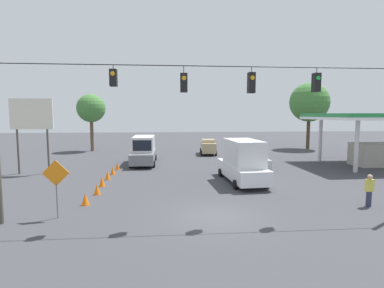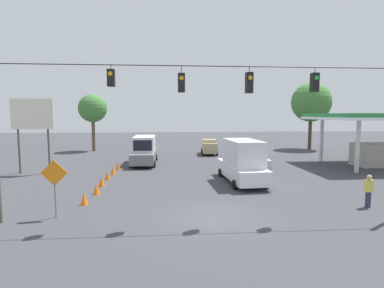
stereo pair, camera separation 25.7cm
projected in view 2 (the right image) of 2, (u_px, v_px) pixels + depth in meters
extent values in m
plane|color=#3D3D42|center=(214.00, 216.00, 14.76)|extent=(140.00, 140.00, 0.00)
cylinder|color=black|center=(216.00, 66.00, 13.91)|extent=(20.03, 0.04, 0.04)
cube|color=black|center=(315.00, 82.00, 14.35)|extent=(0.32, 0.36, 0.89)
cylinder|color=black|center=(315.00, 70.00, 14.29)|extent=(0.03, 0.03, 0.26)
cylinder|color=green|center=(317.00, 78.00, 14.14)|extent=(0.20, 0.02, 0.20)
cube|color=black|center=(249.00, 83.00, 14.11)|extent=(0.32, 0.36, 0.97)
cylinder|color=black|center=(249.00, 69.00, 14.05)|extent=(0.03, 0.03, 0.26)
cylinder|color=orange|center=(250.00, 78.00, 13.90)|extent=(0.20, 0.02, 0.20)
cube|color=black|center=(181.00, 83.00, 13.86)|extent=(0.32, 0.36, 0.87)
cylinder|color=black|center=(181.00, 70.00, 13.80)|extent=(0.03, 0.03, 0.34)
cylinder|color=orange|center=(182.00, 78.00, 13.66)|extent=(0.20, 0.02, 0.20)
cube|color=black|center=(111.00, 78.00, 13.60)|extent=(0.32, 0.36, 0.77)
cylinder|color=black|center=(111.00, 67.00, 13.55)|extent=(0.03, 0.03, 0.20)
cylinder|color=orange|center=(110.00, 73.00, 13.39)|extent=(0.20, 0.02, 0.20)
cube|color=slate|center=(144.00, 156.00, 30.36)|extent=(2.22, 6.84, 1.00)
cube|color=silver|center=(144.00, 143.00, 30.58)|extent=(2.04, 4.38, 1.46)
cube|color=black|center=(143.00, 146.00, 28.40)|extent=(1.76, 0.02, 1.02)
cylinder|color=black|center=(131.00, 164.00, 28.13)|extent=(0.22, 0.64, 0.64)
cylinder|color=black|center=(154.00, 164.00, 28.29)|extent=(0.22, 0.64, 0.64)
cylinder|color=black|center=(136.00, 158.00, 32.53)|extent=(0.22, 0.64, 0.64)
cylinder|color=black|center=(156.00, 157.00, 32.70)|extent=(0.22, 0.64, 0.64)
cube|color=#A8AAB2|center=(253.00, 161.00, 27.12)|extent=(2.61, 5.74, 0.90)
cube|color=#A8AAB2|center=(252.00, 150.00, 27.70)|extent=(2.09, 2.18, 0.90)
cube|color=black|center=(250.00, 149.00, 28.71)|extent=(1.65, 0.18, 0.63)
cylinder|color=black|center=(260.00, 163.00, 28.95)|extent=(0.28, 0.66, 0.64)
cylinder|color=black|center=(239.00, 163.00, 28.99)|extent=(0.28, 0.66, 0.64)
cylinder|color=black|center=(269.00, 170.00, 25.35)|extent=(0.28, 0.66, 0.64)
cylinder|color=black|center=(245.00, 170.00, 25.39)|extent=(0.28, 0.66, 0.64)
cube|color=silver|center=(241.00, 171.00, 22.17)|extent=(2.60, 6.58, 1.00)
cube|color=silver|center=(243.00, 153.00, 21.71)|extent=(2.29, 4.25, 1.83)
cube|color=black|center=(235.00, 149.00, 23.76)|extent=(1.77, 0.13, 1.28)
cylinder|color=black|center=(247.00, 172.00, 24.44)|extent=(0.26, 0.65, 0.64)
cylinder|color=black|center=(220.00, 173.00, 24.14)|extent=(0.26, 0.65, 0.64)
cylinder|color=black|center=(266.00, 184.00, 20.31)|extent=(0.26, 0.65, 0.64)
cylinder|color=black|center=(235.00, 185.00, 20.00)|extent=(0.26, 0.65, 0.64)
cube|color=tan|center=(209.00, 147.00, 37.43)|extent=(2.01, 4.16, 1.20)
cube|color=tan|center=(209.00, 141.00, 37.35)|extent=(1.71, 1.89, 0.36)
cube|color=black|center=(209.00, 140.00, 38.24)|extent=(1.37, 0.12, 0.25)
cylinder|color=black|center=(215.00, 151.00, 38.79)|extent=(0.27, 0.65, 0.64)
cylinder|color=black|center=(202.00, 151.00, 38.79)|extent=(0.27, 0.65, 0.64)
cylinder|color=black|center=(217.00, 153.00, 36.18)|extent=(0.27, 0.65, 0.64)
cylinder|color=black|center=(203.00, 153.00, 36.18)|extent=(0.27, 0.65, 0.64)
cone|color=orange|center=(84.00, 199.00, 16.59)|extent=(0.42, 0.42, 0.70)
cone|color=orange|center=(96.00, 189.00, 18.74)|extent=(0.42, 0.42, 0.70)
cone|color=orange|center=(102.00, 181.00, 20.85)|extent=(0.42, 0.42, 0.70)
cone|color=orange|center=(108.00, 175.00, 23.01)|extent=(0.42, 0.42, 0.70)
cone|color=orange|center=(113.00, 170.00, 24.97)|extent=(0.42, 0.42, 0.70)
cone|color=orange|center=(118.00, 166.00, 27.17)|extent=(0.42, 0.42, 0.70)
cube|color=#288442|center=(379.00, 115.00, 28.68)|extent=(11.30, 8.72, 0.35)
cube|color=white|center=(378.00, 118.00, 28.71)|extent=(11.40, 8.82, 0.24)
cylinder|color=silver|center=(322.00, 139.00, 31.65)|extent=(0.36, 0.36, 4.74)
cylinder|color=silver|center=(358.00, 145.00, 25.60)|extent=(0.36, 0.36, 4.74)
cube|color=#B2AD9E|center=(376.00, 155.00, 29.05)|extent=(3.95, 2.62, 2.20)
cylinder|color=#4C473D|center=(49.00, 151.00, 25.40)|extent=(0.16, 0.16, 3.76)
cylinder|color=#4C473D|center=(19.00, 152.00, 25.21)|extent=(0.16, 0.16, 3.76)
cube|color=silver|center=(32.00, 114.00, 24.99)|extent=(3.47, 0.12, 2.56)
cylinder|color=slate|center=(55.00, 199.00, 14.48)|extent=(0.06, 0.06, 1.80)
cube|color=orange|center=(54.00, 173.00, 14.35)|extent=(1.27, 0.04, 1.27)
cylinder|color=#2D334C|center=(368.00, 199.00, 16.18)|extent=(0.28, 0.28, 0.84)
cube|color=#D8CC4C|center=(369.00, 186.00, 16.10)|extent=(0.40, 0.24, 0.67)
sphere|color=tan|center=(369.00, 177.00, 16.06)|extent=(0.26, 0.26, 0.26)
cylinder|color=#4C3823|center=(310.00, 131.00, 43.11)|extent=(0.49, 0.49, 5.19)
sphere|color=#427A38|center=(311.00, 102.00, 42.70)|extent=(5.56, 5.56, 5.56)
cylinder|color=brown|center=(93.00, 133.00, 40.94)|extent=(0.45, 0.45, 4.78)
sphere|color=#427A38|center=(93.00, 108.00, 40.60)|extent=(3.80, 3.80, 3.80)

